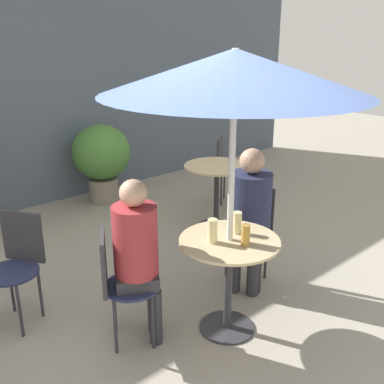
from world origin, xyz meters
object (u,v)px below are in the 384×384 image
Objects in this scene: bistro_chair_3 at (17,258)px; beer_glass_1 at (212,231)px; seated_person_0 at (250,209)px; potted_plant_1 at (102,156)px; umbrella at (235,72)px; beer_glass_0 at (237,223)px; bistro_chair_0 at (252,226)px; bistro_chair_2 at (226,165)px; cafe_table_far at (217,181)px; bistro_chair_1 at (118,277)px; cafe_table_near at (229,264)px; beer_glass_2 at (245,235)px; seated_person_1 at (138,248)px.

beer_glass_1 is (0.96, -1.10, 0.31)m from bistro_chair_3.
beer_glass_1 is at bearing -98.04° from seated_person_0.
umbrella is at bearing -103.84° from potted_plant_1.
bistro_chair_0 is at bearing 30.86° from beer_glass_0.
seated_person_0 is at bearing -166.65° from bistro_chair_2.
beer_glass_1 is at bearing -135.45° from cafe_table_far.
beer_glass_1 is at bearing 178.81° from beer_glass_0.
beer_glass_0 reaches higher than bistro_chair_0.
umbrella reaches higher than cafe_table_far.
seated_person_0 is 0.74m from beer_glass_1.
umbrella is (1.09, -1.15, 1.36)m from bistro_chair_3.
cafe_table_near is at bearing -90.00° from bistro_chair_1.
cafe_table_near is 1.33m from umbrella.
bistro_chair_2 is at bearing 42.24° from beer_glass_1.
bistro_chair_3 is at bearing 133.24° from umbrella.
beer_glass_0 reaches higher than cafe_table_far.
cafe_table_near and cafe_table_far have the same top height.
umbrella is at bearing -90.00° from bistro_chair_1.
bistro_chair_3 is 0.42× the size of umbrella.
bistro_chair_2 is 3.02m from umbrella.
beer_glass_2 is at bearing -52.95° from beer_glass_1.
beer_glass_0 is at bearing 20.16° from umbrella.
bistro_chair_2 is 5.65× the size of beer_glass_2.
beer_glass_2 is at bearing -83.34° from cafe_table_near.
bistro_chair_2 is at bearing 110.44° from seated_person_0.
cafe_table_near is at bearing -90.00° from seated_person_1.
beer_glass_0 is (-0.44, -0.27, 0.09)m from seated_person_0.
umbrella reaches higher than bistro_chair_0.
seated_person_0 is at bearing -60.05° from seated_person_1.
seated_person_1 reaches higher than bistro_chair_1.
beer_glass_0 is at bearing -87.75° from seated_person_0.
potted_plant_1 reaches higher than beer_glass_0.
cafe_table_near is 4.89× the size of beer_glass_2.
seated_person_1 is at bearing -115.89° from potted_plant_1.
beer_glass_0 is (0.80, -0.36, 0.30)m from bistro_chair_1.
bistro_chair_1 is 0.83× the size of potted_plant_1.
bistro_chair_3 is 1.67m from beer_glass_0.
seated_person_1 is 1.19× the size of potted_plant_1.
cafe_table_far is at bearing -71.73° from potted_plant_1.
beer_glass_1 reaches higher than bistro_chair_0.
seated_person_0 is 0.71m from beer_glass_2.
beer_glass_2 is (-1.90, -2.03, 0.30)m from bistro_chair_2.
bistro_chair_2 is (0.65, 0.49, -0.03)m from cafe_table_far.
bistro_chair_3 is (-1.77, 0.77, 0.00)m from bistro_chair_0.
bistro_chair_2 reaches higher than cafe_table_far.
beer_glass_2 is (0.14, -0.18, -0.01)m from beer_glass_1.
cafe_table_far is at bearing 118.43° from seated_person_0.
cafe_table_far is at bearing -28.38° from seated_person_1.
cafe_table_near is at bearing -159.84° from beer_glass_0.
bistro_chair_0 is at bearing 37.30° from beer_glass_2.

